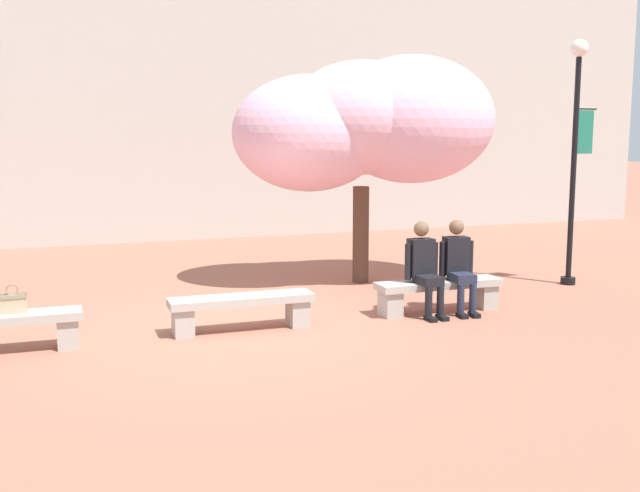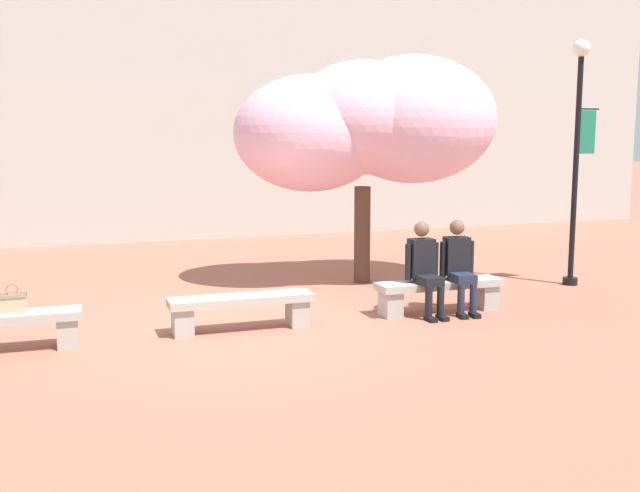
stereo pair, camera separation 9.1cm
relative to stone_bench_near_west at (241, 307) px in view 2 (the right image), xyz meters
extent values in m
plane|color=#9E604C|center=(0.00, 0.00, -0.30)|extent=(100.00, 100.00, 0.00)
cube|color=#B7B2A8|center=(0.00, 10.51, 4.82)|extent=(28.00, 4.00, 10.25)
cube|color=#ADA89E|center=(-2.10, -0.01, -0.13)|extent=(0.25, 0.34, 0.35)
cube|color=#ADA89E|center=(0.00, 0.00, 0.10)|extent=(1.84, 0.46, 0.10)
cube|color=#ADA89E|center=(-0.75, 0.01, -0.13)|extent=(0.25, 0.34, 0.35)
cube|color=#ADA89E|center=(0.75, -0.01, -0.13)|extent=(0.25, 0.34, 0.35)
cube|color=#ADA89E|center=(2.85, 0.00, 0.10)|extent=(1.84, 0.46, 0.10)
cube|color=#ADA89E|center=(2.10, 0.01, -0.13)|extent=(0.25, 0.34, 0.35)
cube|color=#ADA89E|center=(3.59, -0.01, -0.13)|extent=(0.25, 0.34, 0.35)
cube|color=black|center=(2.49, -0.42, -0.27)|extent=(0.10, 0.22, 0.06)
cylinder|color=black|center=(2.48, -0.36, -0.06)|extent=(0.10, 0.10, 0.42)
cube|color=black|center=(2.67, -0.42, -0.27)|extent=(0.10, 0.22, 0.06)
cylinder|color=black|center=(2.66, -0.36, -0.06)|extent=(0.10, 0.10, 0.42)
cube|color=black|center=(2.57, -0.18, 0.21)|extent=(0.28, 0.40, 0.12)
cube|color=black|center=(2.57, 0.04, 0.48)|extent=(0.34, 0.22, 0.54)
sphere|color=brown|center=(2.57, 0.04, 0.88)|extent=(0.21, 0.21, 0.21)
cylinder|color=black|center=(2.36, 0.02, 0.44)|extent=(0.09, 0.09, 0.50)
cylinder|color=black|center=(2.78, 0.02, 0.44)|extent=(0.09, 0.09, 0.50)
cube|color=black|center=(2.98, -0.41, -0.27)|extent=(0.13, 0.23, 0.06)
cylinder|color=#23283D|center=(2.99, -0.35, -0.06)|extent=(0.10, 0.10, 0.42)
cube|color=black|center=(3.16, -0.43, -0.27)|extent=(0.13, 0.23, 0.06)
cylinder|color=#23283D|center=(3.17, -0.37, -0.06)|extent=(0.10, 0.10, 0.42)
cube|color=#23283D|center=(3.10, -0.18, 0.21)|extent=(0.33, 0.43, 0.12)
cube|color=black|center=(3.13, 0.04, 0.48)|extent=(0.36, 0.26, 0.54)
sphere|color=brown|center=(3.13, 0.04, 0.88)|extent=(0.21, 0.21, 0.21)
cylinder|color=black|center=(2.91, 0.05, 0.44)|extent=(0.09, 0.09, 0.50)
cylinder|color=black|center=(3.33, -0.01, 0.44)|extent=(0.09, 0.09, 0.50)
cube|color=tan|center=(-2.68, 0.02, 0.26)|extent=(0.30, 0.14, 0.22)
cube|color=gray|center=(-2.68, 0.02, 0.35)|extent=(0.30, 0.15, 0.04)
torus|color=#807259|center=(-2.68, 0.02, 0.42)|extent=(0.14, 0.02, 0.14)
cylinder|color=#513828|center=(2.69, 2.37, 0.50)|extent=(0.27, 0.27, 1.62)
ellipsoid|color=#EFB7D1|center=(2.69, 2.37, 2.44)|extent=(2.48, 2.28, 1.86)
ellipsoid|color=#EFB7D1|center=(1.84, 2.57, 2.19)|extent=(2.53, 2.31, 1.89)
ellipsoid|color=#EFB7D1|center=(3.53, 2.21, 2.41)|extent=(2.81, 2.45, 2.11)
cylinder|color=black|center=(5.86, 0.98, -0.24)|extent=(0.24, 0.24, 0.12)
cylinder|color=black|center=(5.86, 0.98, 1.54)|extent=(0.09, 0.09, 3.69)
sphere|color=white|center=(5.86, 0.98, 3.53)|extent=(0.28, 0.28, 0.28)
cylinder|color=black|center=(6.06, 0.98, 2.58)|extent=(0.40, 0.02, 0.02)
cube|color=#1E7056|center=(6.06, 0.98, 2.21)|extent=(0.30, 0.02, 0.70)
camera|label=1|loc=(-2.34, -9.01, 2.16)|focal=42.00mm
camera|label=2|loc=(-2.26, -9.04, 2.16)|focal=42.00mm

